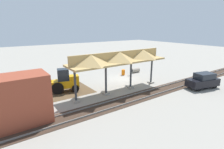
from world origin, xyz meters
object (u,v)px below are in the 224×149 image
object	(u,v)px
backhoe	(64,81)
brick_utility_building	(20,100)
distant_parked_car	(203,81)
traffic_barrel	(123,72)
stop_sign	(132,64)
concrete_pipe	(135,70)

from	to	relation	value
backhoe	brick_utility_building	world-z (taller)	brick_utility_building
distant_parked_car	traffic_barrel	size ratio (longest dim) A/B	4.99
stop_sign	brick_utility_building	world-z (taller)	brick_utility_building
concrete_pipe	distant_parked_car	world-z (taller)	distant_parked_car
brick_utility_building	stop_sign	bearing A→B (deg)	-159.59
backhoe	concrete_pipe	bearing A→B (deg)	-171.64
stop_sign	traffic_barrel	world-z (taller)	stop_sign
stop_sign	backhoe	distance (m)	12.03
concrete_pipe	traffic_barrel	xyz separation A→B (m)	(2.72, 0.12, 0.04)
traffic_barrel	distant_parked_car	bearing A→B (deg)	112.51
concrete_pipe	brick_utility_building	xyz separation A→B (m)	(18.69, 7.06, 1.62)
backhoe	distant_parked_car	world-z (taller)	backhoe
concrete_pipe	distant_parked_car	distance (m)	11.08
stop_sign	traffic_barrel	bearing A→B (deg)	-19.76
stop_sign	concrete_pipe	xyz separation A→B (m)	(-1.36, -0.61, -1.43)
backhoe	stop_sign	bearing A→B (deg)	-173.57
concrete_pipe	brick_utility_building	bearing A→B (deg)	20.69
brick_utility_building	backhoe	bearing A→B (deg)	-136.57
stop_sign	brick_utility_building	bearing A→B (deg)	20.41
backhoe	traffic_barrel	world-z (taller)	backhoe
brick_utility_building	distant_parked_car	xyz separation A→B (m)	(-20.45, 3.87, -1.04)
brick_utility_building	distant_parked_car	bearing A→B (deg)	169.30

